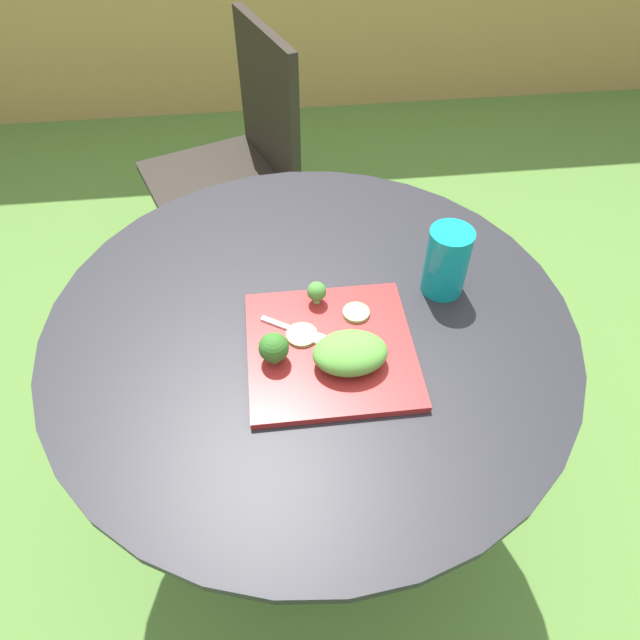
# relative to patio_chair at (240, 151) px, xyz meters

# --- Properties ---
(ground_plane) EXTENTS (12.00, 12.00, 0.00)m
(ground_plane) POSITION_rel_patio_chair_xyz_m (0.13, -0.99, -0.53)
(ground_plane) COLOR #4C7533
(patio_table) EXTENTS (0.98, 0.98, 0.76)m
(patio_table) POSITION_rel_patio_chair_xyz_m (0.13, -0.99, -0.01)
(patio_table) COLOR black
(patio_table) RESTS_ON ground_plane
(patio_chair) EXTENTS (0.56, 0.56, 0.90)m
(patio_chair) POSITION_rel_patio_chair_xyz_m (0.00, 0.00, 0.00)
(patio_chair) COLOR black
(patio_chair) RESTS_ON ground_plane
(salad_plate) EXTENTS (0.29, 0.29, 0.01)m
(salad_plate) POSITION_rel_patio_chair_xyz_m (0.16, -1.07, 0.24)
(salad_plate) COLOR maroon
(salad_plate) RESTS_ON patio_table
(drinking_glass) EXTENTS (0.08, 0.08, 0.14)m
(drinking_glass) POSITION_rel_patio_chair_xyz_m (0.40, -0.93, 0.29)
(drinking_glass) COLOR #0F8C93
(drinking_glass) RESTS_ON patio_table
(fork) EXTENTS (0.14, 0.10, 0.00)m
(fork) POSITION_rel_patio_chair_xyz_m (0.12, -1.04, 0.25)
(fork) COLOR silver
(fork) RESTS_ON salad_plate
(lettuce_mound) EXTENTS (0.13, 0.09, 0.05)m
(lettuce_mound) POSITION_rel_patio_chair_xyz_m (0.19, -1.11, 0.27)
(lettuce_mound) COLOR #519338
(lettuce_mound) RESTS_ON salad_plate
(broccoli_floret_0) EXTENTS (0.05, 0.05, 0.06)m
(broccoli_floret_0) POSITION_rel_patio_chair_xyz_m (0.06, -1.09, 0.28)
(broccoli_floret_0) COLOR #99B770
(broccoli_floret_0) RESTS_ON salad_plate
(broccoli_floret_1) EXTENTS (0.04, 0.04, 0.05)m
(broccoli_floret_1) POSITION_rel_patio_chair_xyz_m (0.15, -0.96, 0.27)
(broccoli_floret_1) COLOR #99B770
(broccoli_floret_1) RESTS_ON salad_plate
(cucumber_slice_0) EXTENTS (0.05, 0.05, 0.01)m
(cucumber_slice_0) POSITION_rel_patio_chair_xyz_m (0.22, -1.00, 0.25)
(cucumber_slice_0) COLOR #8EB766
(cucumber_slice_0) RESTS_ON salad_plate
(cucumber_slice_1) EXTENTS (0.06, 0.06, 0.01)m
(cucumber_slice_1) POSITION_rel_patio_chair_xyz_m (0.11, -1.04, 0.25)
(cucumber_slice_1) COLOR #8EB766
(cucumber_slice_1) RESTS_ON salad_plate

